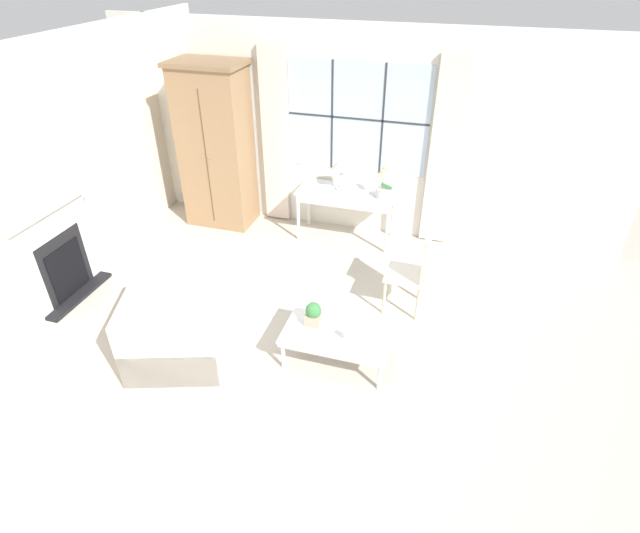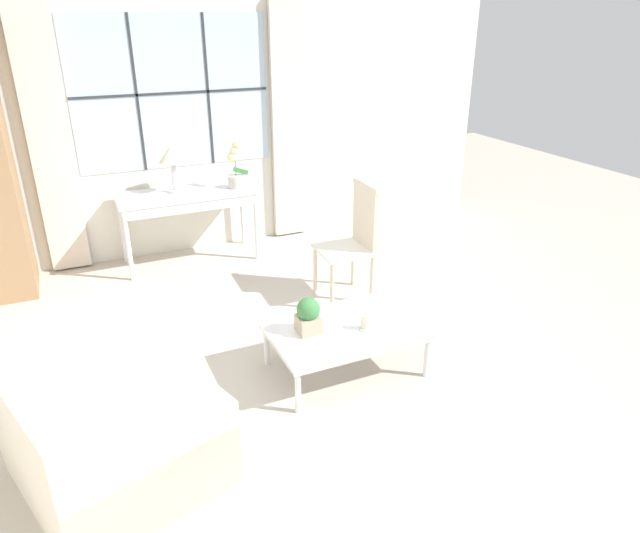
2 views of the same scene
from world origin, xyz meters
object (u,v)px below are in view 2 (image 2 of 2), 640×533
Objects in this scene: console_table at (187,200)px; pillar_candle at (366,323)px; potted_plant_small at (308,315)px; table_lamp at (172,156)px; coffee_table at (346,330)px; potted_orchid at (236,169)px; armchair_upholstered at (110,441)px; side_chair_wooden at (354,235)px.

console_table is 2.62m from pillar_candle.
console_table reaches higher than potted_plant_small.
table_lamp reaches higher than coffee_table.
coffee_table is 8.58× the size of pillar_candle.
coffee_table is (0.05, -2.37, -0.59)m from potted_orchid.
console_table reaches higher than pillar_candle.
side_chair_wooden is at bearing 33.19° from armchair_upholstered.
console_table is at bearing 129.68° from side_chair_wooden.
coffee_table is at bearing -5.33° from potted_plant_small.
armchair_upholstered is 1.75m from pillar_candle.
pillar_candle is (0.14, -2.48, -0.50)m from potted_orchid.
armchair_upholstered is 1.20× the size of side_chair_wooden.
potted_orchid is (0.50, -0.05, 0.27)m from console_table.
console_table is at bearing 96.54° from potted_plant_small.
potted_orchid is 3.26m from armchair_upholstered.
table_lamp is 3.15m from armchair_upholstered.
potted_orchid is 0.38× the size of armchair_upholstered.
side_chair_wooden is 1.23m from coffee_table.
armchair_upholstered is at bearing -169.86° from pillar_candle.
potted_orchid is 1.52m from side_chair_wooden.
potted_orchid reaches higher than side_chair_wooden.
potted_plant_small is at bearing -83.46° from console_table.
coffee_table is (0.55, -2.43, -0.32)m from console_table.
pillar_candle is (0.37, -0.13, -0.07)m from potted_plant_small.
coffee_table is at bearing -88.90° from potted_orchid.
potted_orchid is at bearing 93.30° from pillar_candle.
armchair_upholstered is at bearing -110.61° from console_table.
armchair_upholstered is at bearing -165.75° from coffee_table.
armchair_upholstered is 1.15× the size of coffee_table.
console_table is 2.84× the size of potted_orchid.
side_chair_wooden reaches higher than armchair_upholstered.
console_table is 1.08× the size of armchair_upholstered.
console_table reaches higher than coffee_table.
armchair_upholstered is (-1.57, -2.78, -0.66)m from potted_orchid.
potted_plant_small reaches higher than coffee_table.
console_table is 1.29× the size of side_chair_wooden.
side_chair_wooden is 8.29× the size of pillar_candle.
table_lamp reaches higher than pillar_candle.
table_lamp is (-0.09, 0.04, 0.44)m from console_table.
console_table is 1.80m from side_chair_wooden.
potted_orchid is at bearing -6.25° from console_table.
side_chair_wooden is at bearing -48.94° from table_lamp.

